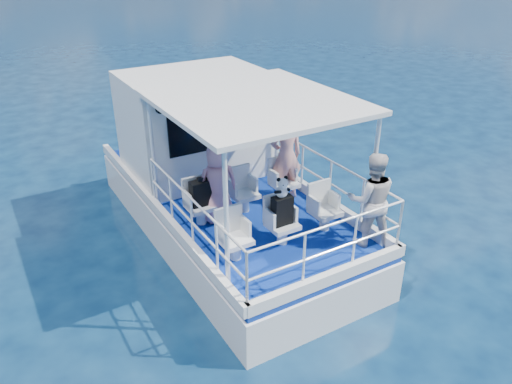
{
  "coord_description": "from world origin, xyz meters",
  "views": [
    {
      "loc": [
        -4.04,
        -7.04,
        5.54
      ],
      "look_at": [
        -0.1,
        -0.4,
        1.59
      ],
      "focal_mm": 35.0,
      "sensor_mm": 36.0,
      "label": 1
    }
  ],
  "objects_px": {
    "panda": "(282,187)",
    "passenger_port_fwd": "(218,184)",
    "passenger_stbd_aft": "(371,200)",
    "backpack_center": "(282,210)"
  },
  "relations": [
    {
      "from": "passenger_port_fwd",
      "to": "panda",
      "type": "relative_size",
      "value": 4.22
    },
    {
      "from": "passenger_stbd_aft",
      "to": "panda",
      "type": "distance_m",
      "value": 1.49
    },
    {
      "from": "passenger_stbd_aft",
      "to": "backpack_center",
      "type": "relative_size",
      "value": 3.24
    },
    {
      "from": "passenger_port_fwd",
      "to": "panda",
      "type": "bearing_deg",
      "value": 126.05
    },
    {
      "from": "backpack_center",
      "to": "passenger_port_fwd",
      "type": "bearing_deg",
      "value": 114.62
    },
    {
      "from": "panda",
      "to": "passenger_stbd_aft",
      "type": "bearing_deg",
      "value": -29.53
    },
    {
      "from": "passenger_port_fwd",
      "to": "backpack_center",
      "type": "relative_size",
      "value": 2.95
    },
    {
      "from": "panda",
      "to": "passenger_port_fwd",
      "type": "bearing_deg",
      "value": 114.27
    },
    {
      "from": "passenger_stbd_aft",
      "to": "panda",
      "type": "xyz_separation_m",
      "value": [
        -1.28,
        0.72,
        0.24
      ]
    },
    {
      "from": "passenger_port_fwd",
      "to": "backpack_center",
      "type": "height_order",
      "value": "passenger_port_fwd"
    }
  ]
}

